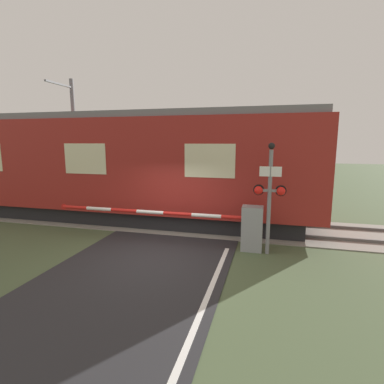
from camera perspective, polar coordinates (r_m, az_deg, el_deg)
ground_plane at (r=8.72m, az=-7.14°, el=-11.83°), size 80.00×80.00×0.00m
track_bed at (r=11.73m, az=-1.02°, el=-5.97°), size 36.00×3.20×0.13m
train at (r=12.70m, az=-16.08°, el=4.70°), size 16.62×2.78×4.25m
crossing_barrier at (r=9.01m, az=7.66°, el=-6.29°), size 6.78×0.44×1.32m
signal_post at (r=8.56m, az=14.56°, el=-0.00°), size 0.90×0.26×3.15m
catenary_pole at (r=16.28m, az=-21.48°, el=9.17°), size 0.20×1.90×6.17m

